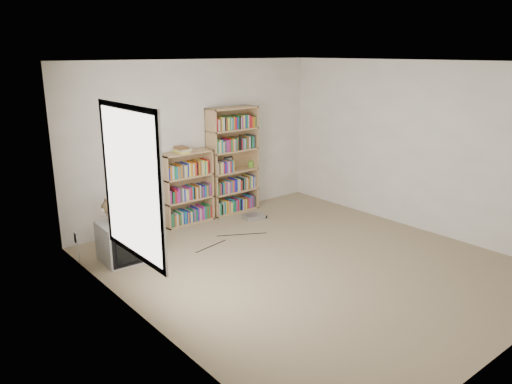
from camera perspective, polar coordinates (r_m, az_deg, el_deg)
floor at (r=6.47m, az=5.92°, el=-8.14°), size 4.50×5.00×0.01m
wall_back at (r=7.98m, az=-6.72°, el=5.85°), size 4.50×0.02×2.50m
wall_left at (r=4.78m, az=-13.00°, el=-1.27°), size 0.02×5.00×2.50m
wall_right at (r=7.82m, az=17.92°, el=4.97°), size 0.02×5.00×2.50m
ceiling at (r=5.92m, az=6.62°, el=14.56°), size 4.50×5.00×0.02m
window at (r=4.92m, az=-14.04°, el=0.97°), size 0.02×1.22×1.52m
crt_tv at (r=6.69m, az=-14.80°, el=-5.45°), size 0.61×0.56×0.51m
cat at (r=6.64m, az=-14.36°, el=-2.36°), size 0.72×0.50×0.56m
bookcase_tall at (r=8.27m, az=-2.73°, el=3.35°), size 0.87×0.30×1.75m
bookcase_short at (r=7.86m, az=-7.97°, el=0.18°), size 0.83×0.30×1.14m
book_stack at (r=7.66m, az=-8.49°, el=4.82°), size 0.21×0.27×0.09m
green_mug at (r=8.50m, az=-0.63°, el=3.23°), size 0.09×0.09×0.10m
framed_print at (r=8.34m, az=-3.12°, el=3.35°), size 0.16×0.05×0.21m
dvd_player at (r=8.07m, az=-0.24°, el=-2.84°), size 0.36×0.30×0.07m
wall_outlet at (r=6.80m, az=-19.92°, el=-4.95°), size 0.01×0.08×0.13m
floor_cables at (r=7.30m, az=-3.68°, el=-5.22°), size 1.20×0.70×0.01m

